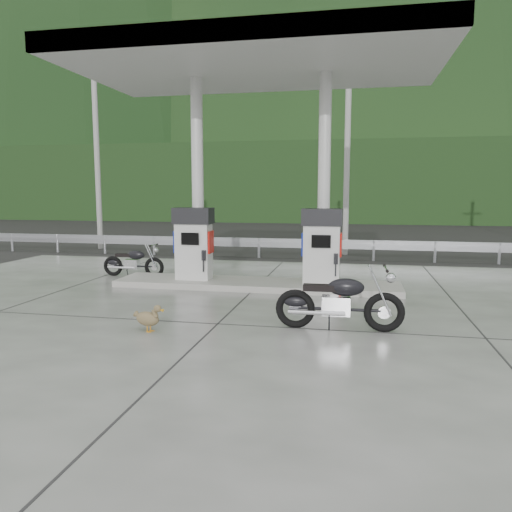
% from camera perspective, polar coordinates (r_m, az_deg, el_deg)
% --- Properties ---
extents(ground, '(160.00, 160.00, 0.00)m').
position_cam_1_polar(ground, '(9.98, -2.84, -6.39)').
color(ground, black).
rests_on(ground, ground).
extents(forecourt_apron, '(18.00, 14.00, 0.02)m').
position_cam_1_polar(forecourt_apron, '(9.98, -2.84, -6.34)').
color(forecourt_apron, '#61615D').
rests_on(forecourt_apron, ground).
extents(pump_island, '(7.00, 1.40, 0.15)m').
position_cam_1_polar(pump_island, '(12.35, 0.01, -3.24)').
color(pump_island, '#99968F').
rests_on(pump_island, forecourt_apron).
extents(gas_pump_left, '(0.95, 0.55, 1.80)m').
position_cam_1_polar(gas_pump_left, '(12.61, -7.14, 1.41)').
color(gas_pump_left, silver).
rests_on(gas_pump_left, pump_island).
extents(gas_pump_right, '(0.95, 0.55, 1.80)m').
position_cam_1_polar(gas_pump_right, '(11.99, 7.53, 1.09)').
color(gas_pump_right, silver).
rests_on(gas_pump_right, pump_island).
extents(canopy_column_left, '(0.30, 0.30, 5.00)m').
position_cam_1_polar(canopy_column_left, '(12.93, -6.68, 8.66)').
color(canopy_column_left, silver).
rests_on(canopy_column_left, pump_island).
extents(canopy_column_right, '(0.30, 0.30, 5.00)m').
position_cam_1_polar(canopy_column_right, '(12.32, 7.78, 8.71)').
color(canopy_column_right, silver).
rests_on(canopy_column_right, pump_island).
extents(canopy_roof, '(8.50, 5.00, 0.40)m').
position_cam_1_polar(canopy_roof, '(12.49, 0.01, 21.28)').
color(canopy_roof, silver).
rests_on(canopy_roof, canopy_column_left).
extents(guardrail, '(26.00, 0.16, 1.42)m').
position_cam_1_polar(guardrail, '(17.64, 3.54, 2.00)').
color(guardrail, '#94969B').
rests_on(guardrail, ground).
extents(road, '(60.00, 7.00, 0.01)m').
position_cam_1_polar(road, '(21.16, 4.82, 0.98)').
color(road, black).
rests_on(road, ground).
extents(utility_pole_a, '(0.22, 0.22, 8.00)m').
position_cam_1_polar(utility_pole_a, '(21.62, -17.74, 11.40)').
color(utility_pole_a, gray).
rests_on(utility_pole_a, ground).
extents(utility_pole_b, '(0.22, 0.22, 8.00)m').
position_cam_1_polar(utility_pole_b, '(18.96, 10.40, 12.23)').
color(utility_pole_b, gray).
rests_on(utility_pole_b, ground).
extents(tree_band, '(80.00, 6.00, 6.00)m').
position_cam_1_polar(tree_band, '(39.47, 8.00, 8.30)').
color(tree_band, black).
rests_on(tree_band, ground).
extents(forested_hills, '(100.00, 40.00, 140.00)m').
position_cam_1_polar(forested_hills, '(69.47, 9.45, 5.41)').
color(forested_hills, black).
rests_on(forested_hills, ground).
extents(motorcycle_left, '(1.68, 0.54, 0.79)m').
position_cam_1_polar(motorcycle_left, '(14.26, -13.84, -0.70)').
color(motorcycle_left, black).
rests_on(motorcycle_left, forecourt_apron).
extents(motorcycle_right, '(2.06, 0.69, 0.97)m').
position_cam_1_polar(motorcycle_right, '(8.67, 9.49, -5.20)').
color(motorcycle_right, black).
rests_on(motorcycle_right, forecourt_apron).
extents(duck, '(0.59, 0.34, 0.41)m').
position_cam_1_polar(duck, '(8.73, -12.29, -7.06)').
color(duck, brown).
rests_on(duck, forecourt_apron).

